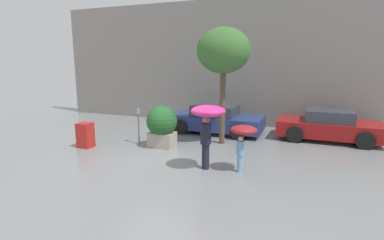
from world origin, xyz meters
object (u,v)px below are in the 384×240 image
(parking_meter, at_px, (138,119))
(street_tree, at_px, (223,52))
(planter_box, at_px, (162,125))
(person_adult, at_px, (208,119))
(person_child, at_px, (243,134))
(parked_car_near, at_px, (215,120))
(newspaper_box, at_px, (85,135))
(parked_car_far, at_px, (329,126))

(parking_meter, bearing_deg, street_tree, 22.74)
(planter_box, xyz_separation_m, parking_meter, (-1.01, 0.04, 0.14))
(person_adult, xyz_separation_m, person_child, (0.96, 0.24, -0.40))
(person_adult, relative_size, person_child, 1.41)
(person_child, bearing_deg, parking_meter, 114.87)
(person_child, height_order, parked_car_near, person_child)
(newspaper_box, bearing_deg, planter_box, 23.25)
(parked_car_near, distance_m, street_tree, 3.38)
(street_tree, xyz_separation_m, newspaper_box, (-4.44, -2.36, -2.97))
(planter_box, xyz_separation_m, person_adult, (2.30, -1.65, 0.67))
(person_child, bearing_deg, newspaper_box, 130.56)
(parked_car_far, xyz_separation_m, parking_meter, (-6.68, -3.26, 0.39))
(person_child, relative_size, parked_car_far, 0.34)
(person_adult, height_order, newspaper_box, person_adult)
(person_adult, distance_m, parking_meter, 3.76)
(person_adult, distance_m, person_child, 1.07)
(parked_car_near, height_order, newspaper_box, parked_car_near)
(person_child, height_order, street_tree, street_tree)
(person_adult, distance_m, street_tree, 3.51)
(parked_car_far, bearing_deg, parking_meter, 116.99)
(planter_box, xyz_separation_m, person_child, (3.26, -1.41, 0.27))
(planter_box, relative_size, person_adult, 0.80)
(planter_box, bearing_deg, person_child, -23.34)
(planter_box, distance_m, person_adult, 2.91)
(person_child, xyz_separation_m, newspaper_box, (-5.81, 0.31, -0.64))
(person_child, relative_size, parking_meter, 0.99)
(person_adult, relative_size, parking_meter, 1.40)
(person_child, height_order, newspaper_box, person_child)
(planter_box, distance_m, newspaper_box, 2.80)
(person_adult, bearing_deg, person_child, 59.01)
(person_adult, relative_size, newspaper_box, 2.09)
(planter_box, distance_m, parking_meter, 1.02)
(person_adult, height_order, street_tree, street_tree)
(parked_car_near, height_order, street_tree, street_tree)
(street_tree, bearing_deg, parked_car_near, 115.65)
(parked_car_near, xyz_separation_m, parked_car_far, (4.56, 0.40, -0.00))
(parked_car_near, bearing_deg, person_adult, -164.34)
(parking_meter, bearing_deg, parked_car_far, 26.01)
(person_child, xyz_separation_m, parking_meter, (-4.27, 1.45, -0.13))
(person_adult, xyz_separation_m, street_tree, (-0.41, 2.91, 1.92))
(person_child, height_order, parked_car_far, person_child)
(parked_car_near, bearing_deg, newspaper_box, 138.47)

